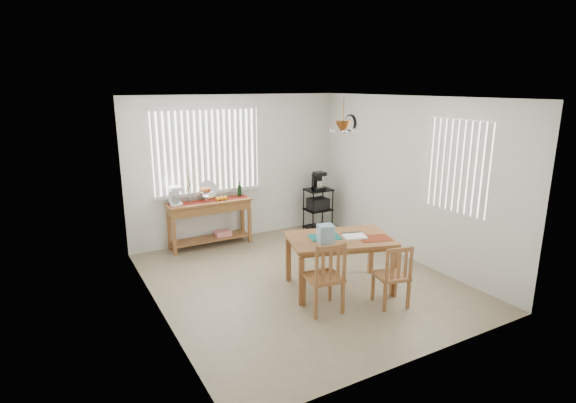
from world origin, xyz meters
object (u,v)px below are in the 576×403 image
wire_cart (318,205)px  dining_table (339,243)px  chair_right (393,276)px  chair_left (325,278)px  cart_items (318,181)px  sideboard (210,212)px

wire_cart → dining_table: size_ratio=0.52×
dining_table → chair_right: (0.29, -0.77, -0.25)m
chair_left → dining_table: bearing=40.6°
dining_table → chair_right: bearing=-69.4°
wire_cart → cart_items: bearing=90.0°
wire_cart → chair_left: bearing=-121.4°
dining_table → chair_right: 0.86m
wire_cart → cart_items: size_ratio=2.43×
sideboard → cart_items: (2.13, -0.14, 0.36)m
chair_left → chair_right: chair_left is taller
sideboard → chair_right: chair_right is taller
sideboard → wire_cart: size_ratio=1.77×
cart_items → chair_left: cart_items is taller
wire_cart → chair_right: 3.22m
chair_left → sideboard: bearing=98.1°
wire_cart → chair_right: chair_right is taller
sideboard → wire_cart: (2.13, -0.15, -0.12)m
dining_table → chair_left: bearing=-139.4°
wire_cart → cart_items: cart_items is taller
sideboard → chair_right: 3.49m
chair_right → chair_left: bearing=160.7°
wire_cart → cart_items: (-0.00, 0.01, 0.48)m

